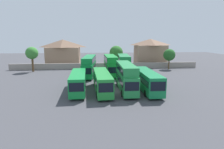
% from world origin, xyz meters
% --- Properties ---
extents(ground, '(140.00, 140.00, 0.00)m').
position_xyz_m(ground, '(0.00, 18.00, 0.00)').
color(ground, '#424247').
extents(depot_boundary_wall, '(56.00, 0.50, 1.80)m').
position_xyz_m(depot_boundary_wall, '(0.00, 24.03, 0.90)').
color(depot_boundary_wall, gray).
rests_on(depot_boundary_wall, ground).
extents(bus_1, '(2.90, 10.87, 3.28)m').
position_xyz_m(bus_1, '(-6.11, -0.05, 1.88)').
color(bus_1, '#148A38').
rests_on(bus_1, ground).
extents(bus_2, '(3.11, 12.08, 3.37)m').
position_xyz_m(bus_2, '(-1.99, -0.27, 1.93)').
color(bus_2, '#208A34').
rests_on(bus_2, ground).
extents(bus_3, '(2.57, 11.05, 4.75)m').
position_xyz_m(bus_3, '(2.19, -0.15, 2.68)').
color(bus_3, '#218440').
rests_on(bus_3, ground).
extents(bus_4, '(2.66, 12.00, 3.43)m').
position_xyz_m(bus_4, '(5.90, -0.30, 1.96)').
color(bus_4, '#157D41').
rests_on(bus_4, ground).
extents(bus_5, '(3.31, 12.07, 4.78)m').
position_xyz_m(bus_5, '(-4.63, 13.75, 2.70)').
color(bus_5, '#117F39').
rests_on(bus_5, ground).
extents(bus_6, '(2.90, 10.49, 4.91)m').
position_xyz_m(bus_6, '(0.59, 14.00, 2.76)').
color(bus_6, '#158D30').
rests_on(bus_6, ground).
extents(bus_7, '(3.26, 10.41, 5.02)m').
position_xyz_m(bus_7, '(3.84, 13.89, 2.83)').
color(bus_7, '#1C7D3E').
rests_on(bus_7, ground).
extents(house_terrace_left, '(11.15, 6.97, 8.68)m').
position_xyz_m(house_terrace_left, '(-13.74, 31.98, 4.43)').
color(house_terrace_left, '#9E7A60').
rests_on(house_terrace_left, ground).
extents(house_terrace_centre, '(10.11, 8.22, 8.89)m').
position_xyz_m(house_terrace_centre, '(15.33, 30.69, 4.52)').
color(house_terrace_centre, '#9E7A60').
rests_on(house_terrace_centre, ground).
extents(tree_left_of_lot, '(3.47, 3.47, 5.99)m').
position_xyz_m(tree_left_of_lot, '(18.62, 22.03, 4.22)').
color(tree_left_of_lot, brown).
rests_on(tree_left_of_lot, ground).
extents(tree_behind_wall, '(4.18, 4.18, 6.81)m').
position_xyz_m(tree_behind_wall, '(3.35, 26.53, 4.67)').
color(tree_behind_wall, brown).
rests_on(tree_behind_wall, ground).
extents(tree_right_of_lot, '(3.33, 3.33, 6.81)m').
position_xyz_m(tree_right_of_lot, '(-20.31, 21.03, 5.04)').
color(tree_right_of_lot, brown).
rests_on(tree_right_of_lot, ground).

